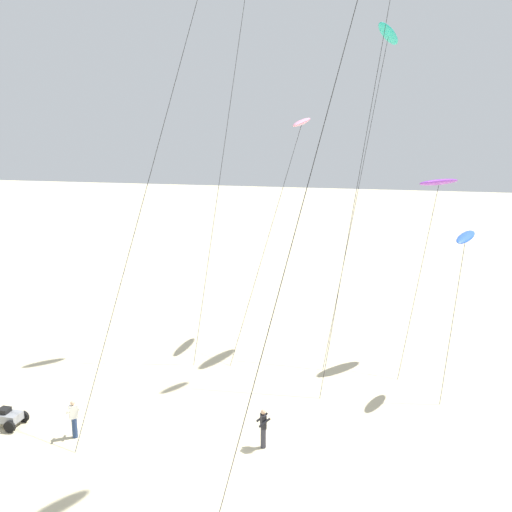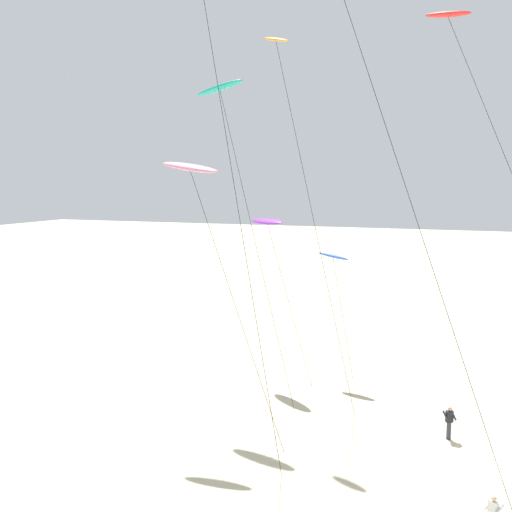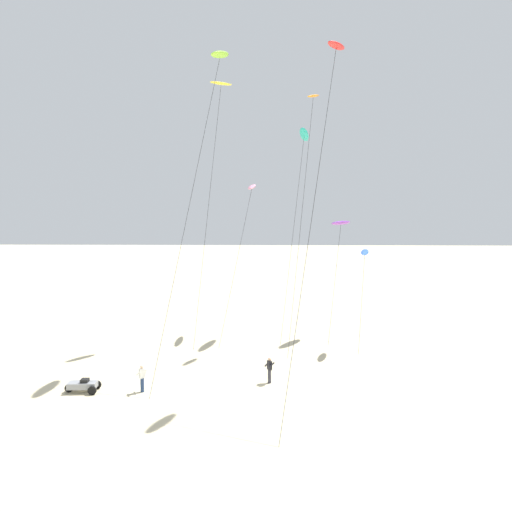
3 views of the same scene
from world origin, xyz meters
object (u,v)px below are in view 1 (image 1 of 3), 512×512
Objects in this scene: kite_blue at (465,238)px; kite_purple at (439,183)px; kite_flyer_middle at (74,418)px; beach_buggy at (3,416)px; kite_teal at (388,36)px; kite_pink at (301,124)px; kite_flyer_nearest at (263,427)px.

kite_purple is at bearing 106.99° from kite_blue.
kite_blue is 4.86× the size of kite_flyer_middle.
kite_purple is at bearing 37.15° from beach_buggy.
kite_purple is 24.17m from beach_buggy.
kite_teal is 6.68m from kite_pink.
kite_flyer_nearest is 1.00× the size of kite_flyer_middle.
kite_flyer_middle is (-14.09, -13.30, -9.13)m from kite_purple.
kite_flyer_nearest is 7.93m from kite_flyer_middle.
kite_purple is 1.27× the size of kite_blue.
kite_teal reaches higher than beach_buggy.
kite_flyer_middle is at bearing -125.79° from kite_teal.
kite_flyer_middle is (-6.15, -14.76, -12.35)m from kite_pink.
kite_flyer_nearest is 0.80× the size of beach_buggy.
kite_teal is 2.28× the size of kite_blue.
kite_teal is at bearing 4.41° from kite_pink.
kite_pink is 18.09m from kite_flyer_nearest.
kite_blue is at bearing 44.96° from kite_flyer_nearest.
kite_pink is at bearing 67.37° from kite_flyer_middle.
beach_buggy is at bearing -123.26° from kite_pink.
kite_purple is at bearing 61.51° from kite_flyer_nearest.
kite_teal is 8.89× the size of beach_buggy.
beach_buggy is at bearing -178.32° from kite_flyer_middle.
kite_teal is at bearing 76.87° from kite_flyer_nearest.
kite_flyer_middle is at bearing 1.68° from beach_buggy.
kite_pink is 8.28× the size of kite_flyer_nearest.
kite_teal reaches higher than kite_flyer_middle.
kite_teal is at bearing 150.14° from kite_purple.
kite_teal reaches higher than kite_pink.
kite_blue is (4.43, -5.92, -10.17)m from kite_teal.
kite_flyer_nearest is at bearing 11.90° from kite_flyer_middle.
kite_purple reaches higher than kite_flyer_middle.
kite_flyer_middle is at bearing -168.10° from kite_flyer_nearest.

